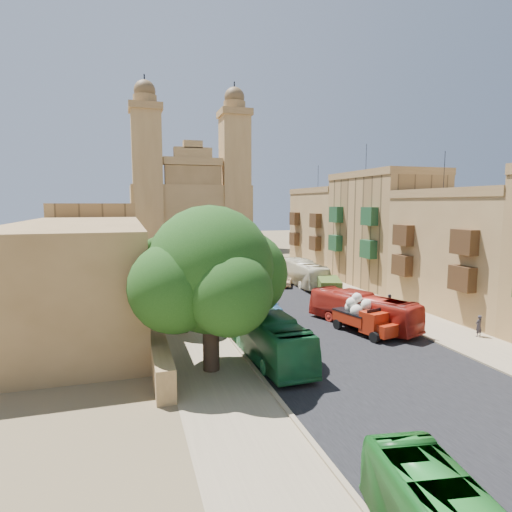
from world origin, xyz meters
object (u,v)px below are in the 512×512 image
street_tree_c (160,258)px  pedestrian_c (389,305)px  street_tree_a (184,286)px  car_white_b (244,267)px  car_blue_a (269,305)px  car_blue_b (192,255)px  bus_cream_east (304,273)px  ficus_tree (212,274)px  car_cream (284,281)px  church (190,206)px  street_tree_b (169,273)px  pedestrian_a (479,326)px  car_white_a (212,286)px  bus_green_north (266,334)px  olive_pickup (329,288)px  red_truck (364,317)px  street_tree_d (154,247)px  bus_red_east (362,310)px

street_tree_c → pedestrian_c: bearing=-53.3°
street_tree_a → street_tree_c: street_tree_a is taller
car_white_b → car_blue_a: bearing=88.5°
street_tree_c → car_blue_b: street_tree_c is taller
bus_cream_east → ficus_tree: bearing=59.1°
car_cream → pedestrian_c: size_ratio=2.08×
church → car_blue_a: 63.35m
street_tree_b → car_cream: size_ratio=1.03×
street_tree_a → car_cream: size_ratio=1.32×
pedestrian_a → car_white_a: bearing=-64.6°
church → bus_green_north: size_ratio=3.33×
car_blue_a → ficus_tree: bearing=-124.1°
olive_pickup → pedestrian_a: 16.16m
street_tree_c → pedestrian_c: size_ratio=2.17×
church → car_blue_a: bearing=-91.7°
ficus_tree → red_truck: bearing=16.4°
street_tree_c → bus_cream_east: bearing=-27.9°
ficus_tree → pedestrian_c: (17.50, 7.71, -4.86)m
street_tree_c → street_tree_d: (0.00, 12.00, 0.28)m
pedestrian_c → bus_cream_east: bearing=-169.2°
red_truck → bus_red_east: size_ratio=0.56×
pedestrian_a → bus_red_east: bearing=-44.3°
bus_red_east → car_blue_b: bus_red_east is taller
street_tree_b → bus_cream_east: (16.50, 3.27, -1.28)m
bus_red_east → car_white_b: bus_red_east is taller
street_tree_a → red_truck: size_ratio=0.98×
ficus_tree → bus_cream_east: 28.51m
street_tree_b → street_tree_d: (-0.00, 24.00, 0.33)m
car_blue_a → car_white_b: size_ratio=1.14×
street_tree_a → pedestrian_a: 22.46m
street_tree_a → car_blue_a: (8.14, 3.91, -2.95)m
olive_pickup → bus_red_east: 10.80m
street_tree_a → bus_cream_east: bearing=42.8°
red_truck → car_blue_a: size_ratio=1.37×
street_tree_c → bus_green_north: street_tree_c is taller
street_tree_b → car_blue_b: (7.11, 32.85, -2.20)m
street_tree_d → pedestrian_a: street_tree_d is taller
olive_pickup → pedestrian_a: olive_pickup is taller
bus_red_east → car_cream: size_ratio=2.41×
bus_green_north → car_white_b: bus_green_north is taller
bus_red_east → bus_green_north: bearing=2.4°
street_tree_b → car_blue_a: (8.14, -8.09, -2.12)m
street_tree_c → car_white_a: 10.23m
street_tree_d → car_blue_a: street_tree_d is taller
bus_red_east → pedestrian_c: bus_red_east is taller
bus_green_north → pedestrian_c: bearing=23.2°
church → street_tree_b: 55.93m
street_tree_b → olive_pickup: size_ratio=0.78×
bus_cream_east → car_white_b: bus_cream_east is taller
car_white_b → pedestrian_a: bearing=112.0°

